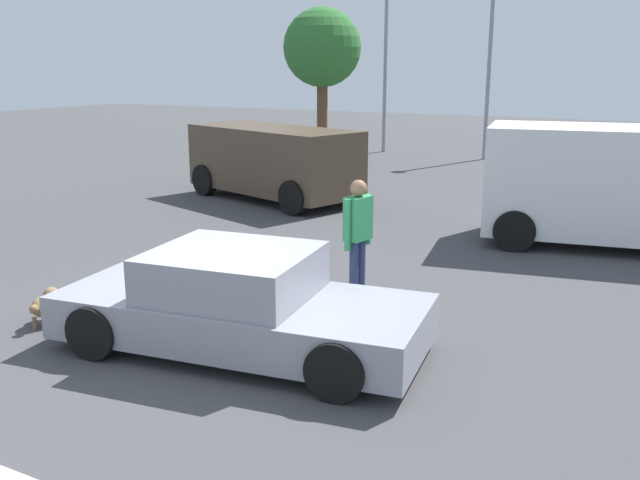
# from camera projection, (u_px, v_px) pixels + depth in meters

# --- Properties ---
(ground_plane) EXTENTS (80.00, 80.00, 0.00)m
(ground_plane) POSITION_uv_depth(u_px,v_px,m) (227.00, 348.00, 8.33)
(ground_plane) COLOR #424244
(sedan_foreground) EXTENTS (4.56, 2.34, 1.21)m
(sedan_foreground) POSITION_uv_depth(u_px,v_px,m) (239.00, 304.00, 8.19)
(sedan_foreground) COLOR gray
(sedan_foreground) RESTS_ON ground_plane
(dog) EXTENTS (0.38, 0.61, 0.45)m
(dog) POSITION_uv_depth(u_px,v_px,m) (45.00, 304.00, 9.04)
(dog) COLOR olive
(dog) RESTS_ON ground_plane
(van_white) EXTENTS (5.31, 2.91, 2.22)m
(van_white) POSITION_uv_depth(u_px,v_px,m) (628.00, 183.00, 12.70)
(van_white) COLOR white
(van_white) RESTS_ON ground_plane
(suv_dark) EXTENTS (5.02, 3.25, 1.81)m
(suv_dark) POSITION_uv_depth(u_px,v_px,m) (273.00, 160.00, 17.27)
(suv_dark) COLOR #4C3D2D
(suv_dark) RESTS_ON ground_plane
(pedestrian) EXTENTS (0.32, 0.56, 1.75)m
(pedestrian) POSITION_uv_depth(u_px,v_px,m) (358.00, 228.00, 9.86)
(pedestrian) COLOR navy
(pedestrian) RESTS_ON ground_plane
(light_post_mid) EXTENTS (0.44, 0.44, 6.29)m
(light_post_mid) POSITION_uv_depth(u_px,v_px,m) (491.00, 36.00, 23.91)
(light_post_mid) COLOR gray
(light_post_mid) RESTS_ON ground_plane
(light_post_far) EXTENTS (0.44, 0.44, 6.76)m
(light_post_far) POSITION_uv_depth(u_px,v_px,m) (386.00, 31.00, 26.02)
(light_post_far) COLOR gray
(light_post_far) RESTS_ON ground_plane
(tree_back_right) EXTENTS (2.63, 2.63, 5.19)m
(tree_back_right) POSITION_uv_depth(u_px,v_px,m) (322.00, 49.00, 23.27)
(tree_back_right) COLOR brown
(tree_back_right) RESTS_ON ground_plane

